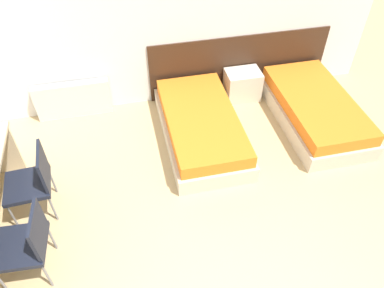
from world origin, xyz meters
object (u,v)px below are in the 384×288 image
(chair_near_laptop, at_px, (32,180))
(nightstand, at_px, (242,85))
(bed_near_window, at_px, (201,127))
(chair_near_notebook, at_px, (26,242))
(bed_near_door, at_px, (315,110))

(chair_near_laptop, bearing_deg, nightstand, 24.68)
(nightstand, relative_size, chair_near_laptop, 0.60)
(bed_near_window, distance_m, chair_near_notebook, 2.54)
(bed_near_window, relative_size, chair_near_notebook, 2.17)
(chair_near_laptop, distance_m, chair_near_notebook, 0.76)
(nightstand, distance_m, chair_near_notebook, 3.64)
(bed_near_door, xyz_separation_m, chair_near_laptop, (-3.67, -0.75, 0.29))
(bed_near_door, bearing_deg, nightstand, 137.65)
(chair_near_notebook, bearing_deg, bed_near_window, 40.16)
(bed_near_window, bearing_deg, bed_near_door, 0.00)
(chair_near_laptop, bearing_deg, bed_near_window, 17.24)
(chair_near_notebook, bearing_deg, nightstand, 41.88)
(bed_near_window, xyz_separation_m, chair_near_laptop, (-2.03, -0.75, 0.29))
(bed_near_door, distance_m, chair_near_notebook, 3.98)
(bed_near_window, distance_m, chair_near_laptop, 2.18)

